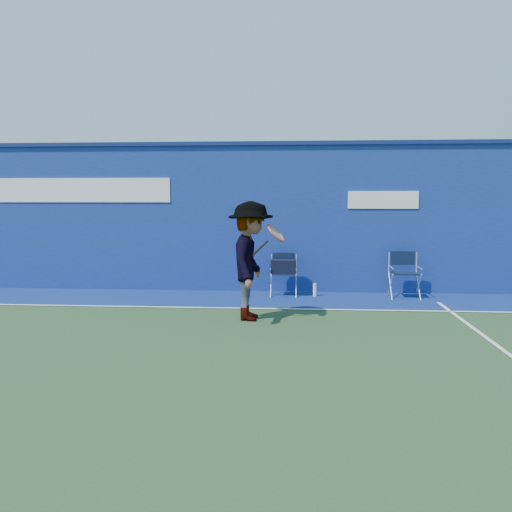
# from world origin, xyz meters

# --- Properties ---
(ground) EXTENTS (80.00, 80.00, 0.00)m
(ground) POSITION_xyz_m (0.00, 0.00, 0.00)
(ground) COLOR #284424
(ground) RESTS_ON ground
(stadium_wall) EXTENTS (24.00, 0.50, 3.08)m
(stadium_wall) POSITION_xyz_m (-0.00, 5.20, 1.55)
(stadium_wall) COLOR navy
(stadium_wall) RESTS_ON ground
(out_of_bounds_strip) EXTENTS (24.00, 1.80, 0.01)m
(out_of_bounds_strip) POSITION_xyz_m (0.00, 4.10, 0.00)
(out_of_bounds_strip) COLOR navy
(out_of_bounds_strip) RESTS_ON ground
(court_lines) EXTENTS (24.00, 12.00, 0.01)m
(court_lines) POSITION_xyz_m (0.00, 0.60, 0.01)
(court_lines) COLOR white
(court_lines) RESTS_ON out_of_bounds_strip
(directors_chair_left) EXTENTS (0.50, 0.46, 0.84)m
(directors_chair_left) POSITION_xyz_m (1.62, 4.53, 0.36)
(directors_chair_left) COLOR silver
(directors_chair_left) RESTS_ON ground
(directors_chair_right) EXTENTS (0.53, 0.48, 0.89)m
(directors_chair_right) POSITION_xyz_m (3.97, 4.48, 0.28)
(directors_chair_right) COLOR silver
(directors_chair_right) RESTS_ON ground
(water_bottle) EXTENTS (0.07, 0.07, 0.26)m
(water_bottle) POSITION_xyz_m (2.24, 4.50, 0.13)
(water_bottle) COLOR white
(water_bottle) RESTS_ON ground
(tennis_player) EXTENTS (0.95, 1.25, 1.89)m
(tennis_player) POSITION_xyz_m (1.14, 2.40, 0.95)
(tennis_player) COLOR #EA4738
(tennis_player) RESTS_ON ground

